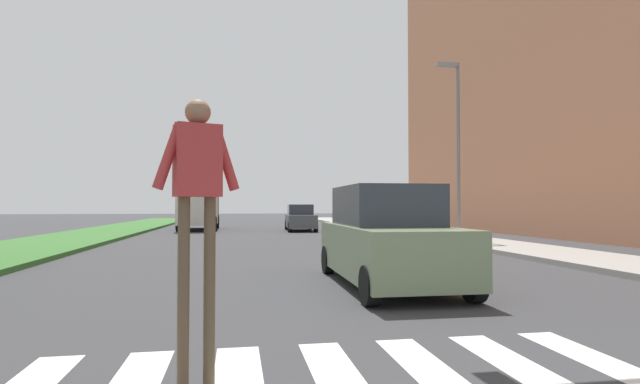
% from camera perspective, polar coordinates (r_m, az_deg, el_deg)
% --- Properties ---
extents(ground_plane, '(140.00, 140.00, 0.00)m').
position_cam_1_polar(ground_plane, '(28.04, -7.98, -4.83)').
color(ground_plane, '#38383A').
extents(crosswalk, '(5.85, 2.20, 0.01)m').
position_cam_1_polar(crosswalk, '(4.73, 2.15, -21.01)').
color(crosswalk, silver).
rests_on(crosswalk, ground_plane).
extents(median_strip, '(4.28, 64.00, 0.15)m').
position_cam_1_polar(median_strip, '(27.03, -25.59, -4.65)').
color(median_strip, '#386B2D').
rests_on(median_strip, ground_plane).
extents(sidewalk_right, '(3.00, 64.00, 0.15)m').
position_cam_1_polar(sidewalk_right, '(27.80, 10.76, -4.69)').
color(sidewalk_right, '#9E9991').
rests_on(sidewalk_right, ground_plane).
extents(street_lamp_right, '(1.02, 0.24, 7.50)m').
position_cam_1_polar(street_lamp_right, '(21.37, 15.77, 6.56)').
color(street_lamp_right, slate).
rests_on(street_lamp_right, sidewalk_right).
extents(pedestrian_performer, '(0.74, 0.34, 2.49)m').
position_cam_1_polar(pedestrian_performer, '(4.27, -14.28, -0.39)').
color(pedestrian_performer, brown).
rests_on(pedestrian_performer, ground_plane).
extents(suv_crossing, '(2.01, 4.62, 1.97)m').
position_cam_1_polar(suv_crossing, '(9.73, 7.91, -5.40)').
color(suv_crossing, gray).
rests_on(suv_crossing, ground_plane).
extents(sedan_midblock, '(1.97, 4.35, 1.65)m').
position_cam_1_polar(sedan_midblock, '(30.43, -2.33, -3.15)').
color(sedan_midblock, '#474C51').
rests_on(sedan_midblock, ground_plane).
extents(truck_box_delivery, '(2.40, 6.20, 3.10)m').
position_cam_1_polar(truck_box_delivery, '(32.40, -14.07, -1.47)').
color(truck_box_delivery, black).
rests_on(truck_box_delivery, ground_plane).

